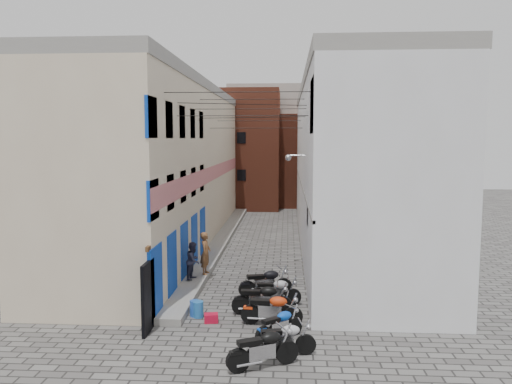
% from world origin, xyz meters
% --- Properties ---
extents(ground, '(90.00, 90.00, 0.00)m').
position_xyz_m(ground, '(0.00, 0.00, 0.00)').
color(ground, '#4E4C4A').
rests_on(ground, ground).
extents(plinth, '(0.90, 26.00, 0.25)m').
position_xyz_m(plinth, '(-2.05, 13.00, 0.12)').
color(plinth, gray).
rests_on(plinth, ground).
extents(building_left, '(5.10, 27.00, 9.00)m').
position_xyz_m(building_left, '(-4.98, 12.95, 4.50)').
color(building_left, '#C8B497').
rests_on(building_left, ground).
extents(building_right, '(5.94, 26.00, 9.00)m').
position_xyz_m(building_right, '(5.00, 13.00, 4.51)').
color(building_right, white).
rests_on(building_right, ground).
extents(building_far_brick_left, '(6.00, 6.00, 10.00)m').
position_xyz_m(building_far_brick_left, '(-2.00, 28.00, 5.00)').
color(building_far_brick_left, brown).
rests_on(building_far_brick_left, ground).
extents(building_far_brick_right, '(5.00, 6.00, 8.00)m').
position_xyz_m(building_far_brick_right, '(3.00, 30.00, 4.00)').
color(building_far_brick_right, brown).
rests_on(building_far_brick_right, ground).
extents(building_far_concrete, '(8.00, 5.00, 11.00)m').
position_xyz_m(building_far_concrete, '(0.00, 34.00, 5.50)').
color(building_far_concrete, gray).
rests_on(building_far_concrete, ground).
extents(far_shopfront, '(2.00, 0.30, 2.40)m').
position_xyz_m(far_shopfront, '(0.00, 25.20, 1.20)').
color(far_shopfront, black).
rests_on(far_shopfront, ground).
extents(overhead_wires, '(5.80, 13.02, 1.32)m').
position_xyz_m(overhead_wires, '(0.00, 7.64, 7.12)').
color(overhead_wires, black).
rests_on(overhead_wires, ground).
extents(motorcycle_a, '(2.09, 1.44, 1.16)m').
position_xyz_m(motorcycle_a, '(1.13, -2.65, 0.58)').
color(motorcycle_a, black).
rests_on(motorcycle_a, ground).
extents(motorcycle_b, '(1.90, 0.91, 1.05)m').
position_xyz_m(motorcycle_b, '(1.65, -1.88, 0.53)').
color(motorcycle_b, '#B1B1B6').
rests_on(motorcycle_b, ground).
extents(motorcycle_c, '(1.68, 1.55, 1.01)m').
position_xyz_m(motorcycle_c, '(1.52, -0.77, 0.50)').
color(motorcycle_c, blue).
rests_on(motorcycle_c, ground).
extents(motorcycle_d, '(2.04, 0.79, 1.16)m').
position_xyz_m(motorcycle_d, '(1.25, 0.38, 0.58)').
color(motorcycle_d, red).
rests_on(motorcycle_d, ground).
extents(motorcycle_e, '(2.07, 0.67, 1.20)m').
position_xyz_m(motorcycle_e, '(0.89, 1.30, 0.60)').
color(motorcycle_e, black).
rests_on(motorcycle_e, ground).
extents(motorcycle_f, '(1.88, 0.62, 1.09)m').
position_xyz_m(motorcycle_f, '(1.31, 2.38, 0.54)').
color(motorcycle_f, '#A3A2A7').
rests_on(motorcycle_f, ground).
extents(motorcycle_g, '(2.18, 1.28, 1.20)m').
position_xyz_m(motorcycle_g, '(0.93, 3.27, 0.60)').
color(motorcycle_g, black).
rests_on(motorcycle_g, ground).
extents(person_a, '(0.46, 0.67, 1.78)m').
position_xyz_m(person_a, '(-1.70, 5.38, 1.14)').
color(person_a, brown).
rests_on(person_a, plinth).
extents(person_b, '(0.71, 0.84, 1.53)m').
position_xyz_m(person_b, '(-2.07, 4.57, 1.01)').
color(person_b, '#2B2C41').
rests_on(person_b, plinth).
extents(water_jug_near, '(0.44, 0.44, 0.54)m').
position_xyz_m(water_jug_near, '(-1.21, 0.92, 0.27)').
color(water_jug_near, blue).
rests_on(water_jug_near, ground).
extents(water_jug_far, '(0.39, 0.39, 0.54)m').
position_xyz_m(water_jug_far, '(-1.35, 1.03, 0.27)').
color(water_jug_far, blue).
rests_on(water_jug_far, ground).
extents(red_crate, '(0.50, 0.41, 0.28)m').
position_xyz_m(red_crate, '(-0.72, 0.50, 0.14)').
color(red_crate, '#B60D29').
rests_on(red_crate, ground).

